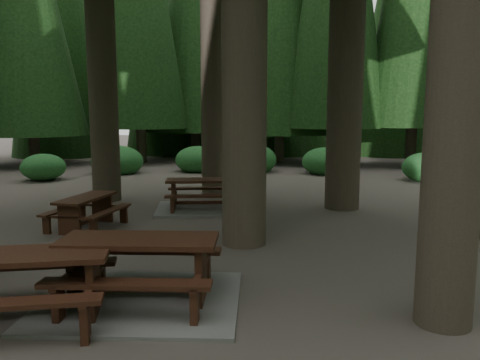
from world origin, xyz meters
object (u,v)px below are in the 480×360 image
(picnic_table_b, at_px, (87,207))
(picnic_table_c, at_px, (202,199))
(picnic_table_a, at_px, (140,279))
(picnic_table_e, at_px, (25,276))

(picnic_table_b, bearing_deg, picnic_table_c, -35.81)
(picnic_table_a, bearing_deg, picnic_table_b, 118.62)
(picnic_table_e, bearing_deg, picnic_table_a, 15.87)
(picnic_table_a, relative_size, picnic_table_c, 1.05)
(picnic_table_b, xyz_separation_m, picnic_table_e, (2.00, -4.25, 0.10))
(picnic_table_a, xyz_separation_m, picnic_table_c, (-1.32, 5.94, -0.04))
(picnic_table_b, relative_size, picnic_table_c, 0.58)
(picnic_table_a, distance_m, picnic_table_e, 1.40)
(picnic_table_b, height_order, picnic_table_c, picnic_table_c)
(picnic_table_a, xyz_separation_m, picnic_table_e, (-1.05, -0.89, 0.25))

